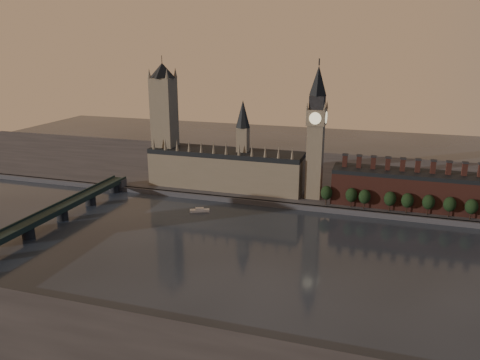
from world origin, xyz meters
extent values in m
plane|color=black|center=(0.00, 0.00, 0.00)|extent=(900.00, 900.00, 0.00)
cube|color=#4B4C51|center=(0.00, 90.00, 2.00)|extent=(900.00, 4.00, 4.00)
cube|color=#4B4C51|center=(0.00, 180.00, 2.00)|extent=(900.00, 180.00, 4.00)
cube|color=#776854|center=(-65.00, 115.00, 18.00)|extent=(130.00, 30.00, 28.00)
cube|color=black|center=(-65.00, 115.00, 34.00)|extent=(130.00, 30.00, 4.00)
cube|color=#776854|center=(-50.00, 115.00, 44.00)|extent=(9.00, 9.00, 24.00)
cone|color=black|center=(-50.00, 115.00, 67.00)|extent=(12.00, 12.00, 22.00)
cone|color=#776854|center=(-124.00, 101.00, 41.00)|extent=(2.60, 2.60, 10.00)
cone|color=#776854|center=(-113.27, 101.00, 41.00)|extent=(2.60, 2.60, 10.00)
cone|color=#776854|center=(-102.55, 101.00, 41.00)|extent=(2.60, 2.60, 10.00)
cone|color=#776854|center=(-91.82, 101.00, 41.00)|extent=(2.60, 2.60, 10.00)
cone|color=#776854|center=(-81.09, 101.00, 41.00)|extent=(2.60, 2.60, 10.00)
cone|color=#776854|center=(-70.36, 101.00, 41.00)|extent=(2.60, 2.60, 10.00)
cone|color=#776854|center=(-59.64, 101.00, 41.00)|extent=(2.60, 2.60, 10.00)
cone|color=#776854|center=(-48.91, 101.00, 41.00)|extent=(2.60, 2.60, 10.00)
cone|color=#776854|center=(-38.18, 101.00, 41.00)|extent=(2.60, 2.60, 10.00)
cone|color=#776854|center=(-27.45, 101.00, 41.00)|extent=(2.60, 2.60, 10.00)
cone|color=#776854|center=(-16.73, 101.00, 41.00)|extent=(2.60, 2.60, 10.00)
cone|color=#776854|center=(-6.00, 101.00, 41.00)|extent=(2.60, 2.60, 10.00)
cube|color=#776854|center=(-120.00, 115.00, 49.00)|extent=(18.00, 18.00, 90.00)
cone|color=black|center=(-120.00, 115.00, 100.00)|extent=(24.00, 24.00, 12.00)
cylinder|color=#232326|center=(-120.00, 115.00, 106.00)|extent=(0.50, 0.50, 12.00)
cone|color=#776854|center=(-128.00, 107.00, 98.00)|extent=(3.00, 3.00, 8.00)
cone|color=#776854|center=(-112.00, 107.00, 98.00)|extent=(3.00, 3.00, 8.00)
cone|color=#776854|center=(-128.00, 123.00, 98.00)|extent=(3.00, 3.00, 8.00)
cone|color=#776854|center=(-112.00, 123.00, 98.00)|extent=(3.00, 3.00, 8.00)
cube|color=#776854|center=(10.00, 110.00, 33.00)|extent=(12.00, 12.00, 58.00)
cube|color=#776854|center=(10.00, 110.00, 68.00)|extent=(14.00, 14.00, 12.00)
cube|color=#232326|center=(10.00, 110.00, 79.00)|extent=(11.00, 11.00, 10.00)
cone|color=black|center=(10.00, 110.00, 95.00)|extent=(13.00, 13.00, 22.00)
cylinder|color=#232326|center=(10.00, 110.00, 108.50)|extent=(1.00, 1.00, 5.00)
cylinder|color=beige|center=(10.00, 102.80, 68.00)|extent=(9.00, 0.50, 9.00)
cylinder|color=beige|center=(10.00, 117.20, 68.00)|extent=(9.00, 0.50, 9.00)
cylinder|color=beige|center=(2.80, 110.00, 68.00)|extent=(0.50, 9.00, 9.00)
cylinder|color=beige|center=(17.20, 110.00, 68.00)|extent=(0.50, 9.00, 9.00)
cone|color=#776854|center=(3.50, 103.50, 77.00)|extent=(2.00, 2.00, 6.00)
cone|color=#776854|center=(16.50, 103.50, 77.00)|extent=(2.00, 2.00, 6.00)
cone|color=#776854|center=(3.50, 116.50, 77.00)|extent=(2.00, 2.00, 6.00)
cone|color=#776854|center=(16.50, 116.50, 77.00)|extent=(2.00, 2.00, 6.00)
cube|color=#582A21|center=(80.00, 110.00, 16.00)|extent=(110.00, 25.00, 24.00)
cube|color=black|center=(80.00, 110.00, 29.50)|extent=(110.00, 25.00, 3.00)
cube|color=#582A21|center=(33.00, 110.00, 35.50)|extent=(3.50, 3.50, 9.00)
cube|color=#232326|center=(33.00, 110.00, 40.50)|extent=(4.20, 4.20, 1.00)
cube|color=#582A21|center=(43.44, 110.00, 35.50)|extent=(3.50, 3.50, 9.00)
cube|color=#232326|center=(43.44, 110.00, 40.50)|extent=(4.20, 4.20, 1.00)
cube|color=#582A21|center=(53.89, 110.00, 35.50)|extent=(3.50, 3.50, 9.00)
cube|color=#232326|center=(53.89, 110.00, 40.50)|extent=(4.20, 4.20, 1.00)
cube|color=#582A21|center=(64.33, 110.00, 35.50)|extent=(3.50, 3.50, 9.00)
cube|color=#232326|center=(64.33, 110.00, 40.50)|extent=(4.20, 4.20, 1.00)
cube|color=#582A21|center=(74.78, 110.00, 35.50)|extent=(3.50, 3.50, 9.00)
cube|color=#232326|center=(74.78, 110.00, 40.50)|extent=(4.20, 4.20, 1.00)
cube|color=#582A21|center=(85.22, 110.00, 35.50)|extent=(3.50, 3.50, 9.00)
cube|color=#232326|center=(85.22, 110.00, 40.50)|extent=(4.20, 4.20, 1.00)
cube|color=#582A21|center=(95.67, 110.00, 35.50)|extent=(3.50, 3.50, 9.00)
cube|color=#232326|center=(95.67, 110.00, 40.50)|extent=(4.20, 4.20, 1.00)
cube|color=#582A21|center=(106.11, 110.00, 35.50)|extent=(3.50, 3.50, 9.00)
cube|color=#232326|center=(106.11, 110.00, 40.50)|extent=(4.20, 4.20, 1.00)
cube|color=#582A21|center=(116.56, 110.00, 35.50)|extent=(3.50, 3.50, 9.00)
cube|color=#232326|center=(116.56, 110.00, 40.50)|extent=(4.20, 4.20, 1.00)
cylinder|color=black|center=(22.14, 95.13, 7.00)|extent=(0.80, 0.80, 6.00)
ellipsoid|color=black|center=(22.14, 95.13, 13.50)|extent=(8.60, 8.60, 10.75)
cylinder|color=black|center=(40.47, 95.19, 7.00)|extent=(0.80, 0.80, 6.00)
ellipsoid|color=black|center=(40.47, 95.19, 13.50)|extent=(8.60, 8.60, 10.75)
cylinder|color=black|center=(50.08, 94.18, 7.00)|extent=(0.80, 0.80, 6.00)
ellipsoid|color=black|center=(50.08, 94.18, 13.50)|extent=(8.60, 8.60, 10.75)
cylinder|color=black|center=(67.93, 94.89, 7.00)|extent=(0.80, 0.80, 6.00)
ellipsoid|color=black|center=(67.93, 94.89, 13.50)|extent=(8.60, 8.60, 10.75)
cylinder|color=black|center=(79.85, 94.64, 7.00)|extent=(0.80, 0.80, 6.00)
ellipsoid|color=black|center=(79.85, 94.64, 13.50)|extent=(8.60, 8.60, 10.75)
cylinder|color=black|center=(94.03, 95.42, 7.00)|extent=(0.80, 0.80, 6.00)
ellipsoid|color=black|center=(94.03, 95.42, 13.50)|extent=(8.60, 8.60, 10.75)
cylinder|color=black|center=(107.88, 94.85, 7.00)|extent=(0.80, 0.80, 6.00)
ellipsoid|color=black|center=(107.88, 94.85, 13.50)|extent=(8.60, 8.60, 10.75)
cylinder|color=black|center=(121.66, 94.11, 7.00)|extent=(0.80, 0.80, 6.00)
ellipsoid|color=black|center=(121.66, 94.11, 13.50)|extent=(8.60, 8.60, 10.75)
cube|color=#1C2C26|center=(-155.00, -5.00, 9.00)|extent=(12.00, 200.00, 2.50)
cube|color=#1C2C26|center=(-160.50, -5.00, 10.90)|extent=(1.00, 200.00, 1.30)
cube|color=#1C2C26|center=(-149.50, -5.00, 10.90)|extent=(1.00, 200.00, 1.30)
cube|color=#4B4C51|center=(-155.00, 90.00, 7.00)|extent=(14.00, 8.00, 6.00)
cylinder|color=#232326|center=(-155.00, -17.00, 3.88)|extent=(8.00, 8.00, 7.75)
cylinder|color=#232326|center=(-155.00, 17.00, 3.88)|extent=(8.00, 8.00, 7.75)
cylinder|color=#232326|center=(-155.00, 51.00, 3.88)|extent=(8.00, 8.00, 7.75)
cylinder|color=#232326|center=(-155.00, 85.00, 3.88)|extent=(8.00, 8.00, 7.75)
cube|color=silver|center=(-67.65, 62.29, 0.83)|extent=(15.05, 9.58, 1.67)
cube|color=silver|center=(-67.65, 62.29, 2.29)|extent=(6.98, 5.34, 1.25)
camera|label=1|loc=(60.84, -243.62, 121.97)|focal=35.00mm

